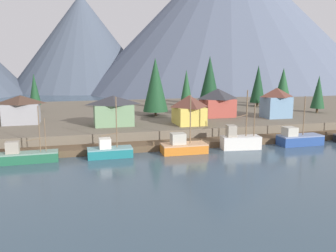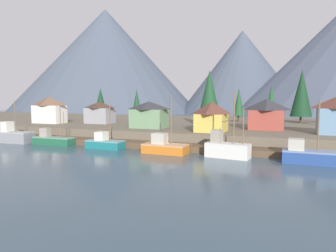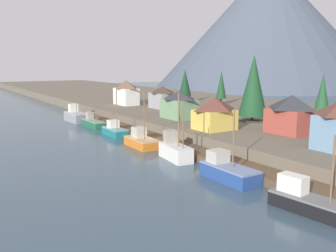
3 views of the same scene
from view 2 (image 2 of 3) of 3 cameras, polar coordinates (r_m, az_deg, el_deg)
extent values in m
cube|color=#384C5B|center=(67.63, 6.22, -2.54)|extent=(400.00, 400.00, 1.00)
cube|color=brown|center=(50.57, 0.68, -3.92)|extent=(80.00, 4.00, 1.00)
cylinder|color=brown|center=(70.61, -28.31, -1.73)|extent=(0.36, 0.36, 1.60)
cylinder|color=brown|center=(64.69, -23.76, -2.12)|extent=(0.36, 0.36, 1.60)
cylinder|color=brown|center=(59.26, -18.34, -2.57)|extent=(0.36, 0.36, 1.60)
cylinder|color=brown|center=(54.46, -11.89, -3.07)|extent=(0.36, 0.36, 1.60)
cylinder|color=brown|center=(50.48, -4.30, -3.60)|extent=(0.36, 0.36, 1.60)
cylinder|color=brown|center=(47.53, 4.41, -4.14)|extent=(0.36, 0.36, 1.60)
cylinder|color=brown|center=(45.80, 14.02, -4.62)|extent=(0.36, 0.36, 1.60)
cylinder|color=brown|center=(45.44, 24.10, -4.99)|extent=(0.36, 0.36, 1.60)
cube|color=#665B4C|center=(78.99, 8.59, -0.21)|extent=(400.00, 56.00, 2.50)
cone|color=#475160|center=(220.79, -11.73, 12.00)|extent=(130.70, 130.70, 71.35)
cone|color=#475160|center=(198.07, 13.86, 9.93)|extent=(79.03, 79.03, 51.76)
cube|color=gray|center=(65.91, -27.26, -1.97)|extent=(8.07, 3.47, 1.96)
cube|color=#9F9FA2|center=(65.80, -27.30, -1.04)|extent=(8.07, 3.47, 0.20)
cube|color=silver|center=(66.83, -28.24, -0.07)|extent=(1.60, 2.03, 1.92)
cylinder|color=brown|center=(65.19, -27.09, 1.70)|extent=(0.14, 0.14, 6.11)
cube|color=#1E5B3D|center=(59.72, -20.96, -2.75)|extent=(8.22, 2.35, 1.26)
cube|color=gray|center=(59.63, -20.99, -2.06)|extent=(8.22, 2.35, 0.20)
cube|color=gray|center=(60.78, -22.31, -1.11)|extent=(1.74, 1.26, 1.63)
cylinder|color=brown|center=(58.17, -19.81, 1.09)|extent=(0.13, 0.13, 6.43)
cylinder|color=brown|center=(57.75, -19.22, 0.22)|extent=(0.11, 0.11, 4.69)
cylinder|color=brown|center=(58.83, -20.38, -0.32)|extent=(2.09, 0.12, 0.38)
cube|color=#196B70|center=(52.56, -11.88, -3.56)|extent=(6.53, 2.58, 1.23)
cube|color=#679496|center=(52.46, -11.89, -2.78)|extent=(6.53, 2.58, 0.20)
cube|color=silver|center=(52.75, -12.54, -1.86)|extent=(1.67, 1.94, 1.44)
cylinder|color=brown|center=(51.51, -11.00, 1.39)|extent=(0.16, 0.16, 7.49)
cylinder|color=brown|center=(52.21, -11.91, -0.50)|extent=(2.56, 0.12, 0.53)
cube|color=#CC6B1E|center=(46.90, -0.52, -4.45)|extent=(7.05, 3.30, 1.27)
cube|color=tan|center=(46.79, -0.52, -3.56)|extent=(7.05, 3.30, 0.20)
cube|color=#B2AD9E|center=(47.04, -1.59, -2.36)|extent=(2.20, 1.87, 1.67)
cylinder|color=brown|center=(45.98, 0.62, 1.14)|extent=(0.18, 0.18, 7.53)
cube|color=silver|center=(44.23, 11.28, -4.71)|extent=(6.51, 3.12, 1.90)
cube|color=silver|center=(44.07, 11.31, -3.36)|extent=(6.51, 3.12, 0.20)
cube|color=gray|center=(44.46, 9.29, -1.93)|extent=(1.60, 1.84, 1.85)
cylinder|color=brown|center=(43.44, 12.47, 1.56)|extent=(0.20, 0.20, 7.43)
cylinder|color=brown|center=(43.16, 14.14, 0.04)|extent=(0.17, 0.17, 5.23)
cylinder|color=brown|center=(43.70, 11.44, 1.05)|extent=(2.00, 0.38, 0.61)
cube|color=navy|center=(43.69, 25.86, -5.50)|extent=(7.51, 3.01, 1.51)
cube|color=#6C7DA2|center=(43.55, 25.91, -4.39)|extent=(7.51, 3.01, 0.20)
cube|color=#B2AD9E|center=(43.35, 23.20, -3.22)|extent=(1.96, 2.17, 1.46)
cylinder|color=brown|center=(43.20, 26.75, 0.06)|extent=(0.18, 0.18, 6.62)
cube|color=#6689A8|center=(57.76, 29.13, 0.76)|extent=(5.39, 4.28, 4.41)
pyramid|color=brown|center=(57.65, 29.27, 3.90)|extent=(5.66, 4.49, 1.91)
cube|color=silver|center=(81.18, -21.63, 2.09)|extent=(7.77, 4.16, 4.45)
pyramid|color=brown|center=(81.10, -21.70, 4.43)|extent=(8.15, 4.37, 2.18)
cube|color=#6B8E66|center=(62.58, -3.61, 1.41)|extent=(6.97, 4.95, 3.88)
pyramid|color=#2D2D33|center=(62.47, -3.63, 3.93)|extent=(7.32, 5.20, 1.63)
cube|color=#9E4238|center=(62.34, 18.25, 1.14)|extent=(6.50, 5.67, 3.83)
pyramid|color=#2D2D33|center=(62.23, 18.32, 3.91)|extent=(6.82, 5.95, 2.21)
cube|color=gray|center=(76.44, -12.84, 1.92)|extent=(6.45, 4.52, 3.81)
pyramid|color=#422D23|center=(76.35, -12.88, 3.95)|extent=(6.77, 4.74, 1.59)
cube|color=gold|center=(55.78, 8.27, 0.62)|extent=(5.14, 5.99, 3.27)
pyramid|color=brown|center=(55.64, 8.30, 3.43)|extent=(5.40, 6.29, 2.19)
cylinder|color=#4C3823|center=(91.75, -12.66, 1.83)|extent=(0.50, 0.50, 1.95)
cone|color=#14381E|center=(91.62, -12.72, 4.74)|extent=(3.60, 3.60, 7.35)
cylinder|color=#4C3823|center=(83.18, 18.97, 1.25)|extent=(0.50, 0.50, 1.59)
cone|color=#1E4C28|center=(83.03, 19.06, 4.63)|extent=(3.03, 3.03, 8.23)
cylinder|color=#4C3823|center=(91.73, -5.95, 1.85)|extent=(0.50, 0.50, 1.69)
cone|color=#194223|center=(91.60, -5.97, 4.67)|extent=(2.76, 2.76, 7.37)
cylinder|color=#4C3823|center=(84.37, 23.92, 1.14)|extent=(0.50, 0.50, 1.60)
cone|color=#14381E|center=(84.24, 24.08, 5.75)|extent=(5.38, 5.38, 11.97)
cylinder|color=#4C3823|center=(82.90, 13.25, 1.39)|extent=(0.50, 0.50, 1.63)
cone|color=#1E4C28|center=(82.75, 13.31, 4.51)|extent=(2.85, 2.85, 7.40)
cylinder|color=#4C3823|center=(68.69, 7.81, 0.50)|extent=(0.50, 0.50, 1.03)
cone|color=#194223|center=(68.49, 7.87, 5.75)|extent=(5.47, 5.47, 11.53)
camera|label=1|loc=(34.86, -81.00, 9.10)|focal=37.18mm
camera|label=3|loc=(37.33, 88.75, 7.64)|focal=39.39mm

